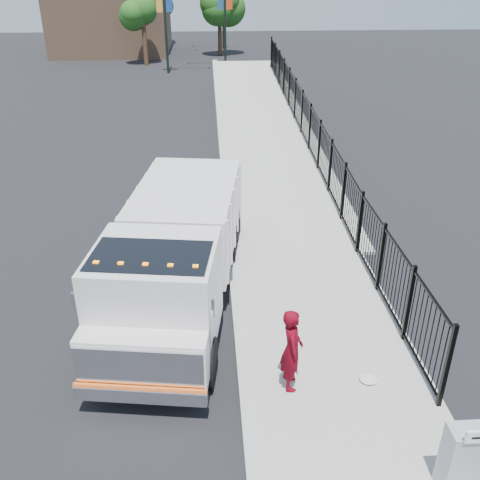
{
  "coord_description": "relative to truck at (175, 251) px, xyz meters",
  "views": [
    {
      "loc": [
        -0.62,
        -9.19,
        7.49
      ],
      "look_at": [
        0.08,
        2.0,
        1.64
      ],
      "focal_mm": 40.0,
      "sensor_mm": 36.0,
      "label": 1
    }
  ],
  "objects": [
    {
      "name": "ground",
      "position": [
        1.45,
        -1.8,
        -1.49
      ],
      "size": [
        120.0,
        120.0,
        0.0
      ],
      "primitive_type": "plane",
      "color": "black",
      "rests_on": "ground"
    },
    {
      "name": "sidewalk",
      "position": [
        3.38,
        -3.8,
        -1.43
      ],
      "size": [
        3.55,
        12.0,
        0.12
      ],
      "primitive_type": "cube",
      "color": "#9E998E",
      "rests_on": "ground"
    },
    {
      "name": "curb",
      "position": [
        1.45,
        -3.8,
        -1.41
      ],
      "size": [
        0.3,
        12.0,
        0.16
      ],
      "primitive_type": "cube",
      "color": "#ADAAA3",
      "rests_on": "ground"
    },
    {
      "name": "ramp",
      "position": [
        3.58,
        14.2,
        -1.49
      ],
      "size": [
        3.95,
        24.06,
        3.19
      ],
      "primitive_type": "cube",
      "rotation": [
        0.06,
        0.0,
        0.0
      ],
      "color": "#9E998E",
      "rests_on": "ground"
    },
    {
      "name": "iron_fence",
      "position": [
        5.0,
        10.2,
        -0.59
      ],
      "size": [
        0.1,
        28.0,
        1.8
      ],
      "primitive_type": "cube",
      "color": "black",
      "rests_on": "ground"
    },
    {
      "name": "truck",
      "position": [
        0.0,
        0.0,
        0.0
      ],
      "size": [
        3.5,
        7.99,
        2.65
      ],
      "rotation": [
        0.0,
        0.0,
        -0.14
      ],
      "color": "black",
      "rests_on": "ground"
    },
    {
      "name": "worker",
      "position": [
        2.31,
        -3.09,
        -0.5
      ],
      "size": [
        0.45,
        0.66,
        1.74
      ],
      "primitive_type": "imported",
      "rotation": [
        0.0,
        0.0,
        1.52
      ],
      "color": "#5A020F",
      "rests_on": "sidewalk"
    },
    {
      "name": "utility_cabinet",
      "position": [
        4.55,
        -5.55,
        -0.74
      ],
      "size": [
        0.55,
        0.4,
        1.25
      ],
      "primitive_type": "cube",
      "color": "gray",
      "rests_on": "sidewalk"
    },
    {
      "name": "arrow_sign",
      "position": [
        4.55,
        -5.77,
        -0.01
      ],
      "size": [
        0.35,
        0.04,
        0.22
      ],
      "primitive_type": "cube",
      "color": "white",
      "rests_on": "utility_cabinet"
    },
    {
      "name": "debris",
      "position": [
        3.88,
        -3.06,
        -1.32
      ],
      "size": [
        0.37,
        0.37,
        0.09
      ],
      "primitive_type": "ellipsoid",
      "color": "silver",
      "rests_on": "sidewalk"
    },
    {
      "name": "light_pole_0",
      "position": [
        -1.69,
        30.9,
        2.88
      ],
      "size": [
        3.78,
        0.22,
        8.0
      ],
      "color": "black",
      "rests_on": "ground"
    },
    {
      "name": "light_pole_1",
      "position": [
        2.12,
        33.14,
        2.88
      ],
      "size": [
        3.78,
        0.22,
        8.0
      ],
      "color": "black",
      "rests_on": "ground"
    },
    {
      "name": "light_pole_2",
      "position": [
        -2.8,
        40.73,
        2.88
      ],
      "size": [
        3.77,
        0.22,
        8.0
      ],
      "color": "black",
      "rests_on": "ground"
    },
    {
      "name": "light_pole_3",
      "position": [
        2.29,
        43.16,
        2.88
      ],
      "size": [
        3.77,
        0.22,
        8.0
      ],
      "color": "black",
      "rests_on": "ground"
    },
    {
      "name": "tree_0",
      "position": [
        -3.96,
        34.54,
        2.44
      ],
      "size": [
        2.44,
        2.44,
        5.22
      ],
      "color": "#382314",
      "rests_on": "ground"
    },
    {
      "name": "tree_1",
      "position": [
        2.17,
        39.38,
        2.47
      ],
      "size": [
        2.78,
        2.78,
        5.39
      ],
      "color": "#382314",
      "rests_on": "ground"
    },
    {
      "name": "tree_2",
      "position": [
        -3.58,
        47.39,
        2.45
      ],
      "size": [
        2.5,
        2.5,
        5.25
      ],
      "color": "#382314",
      "rests_on": "ground"
    },
    {
      "name": "building",
      "position": [
        -7.55,
        42.2,
        2.51
      ],
      "size": [
        10.0,
        10.0,
        8.0
      ],
      "primitive_type": "cube",
      "color": "#8C664C",
      "rests_on": "ground"
    }
  ]
}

